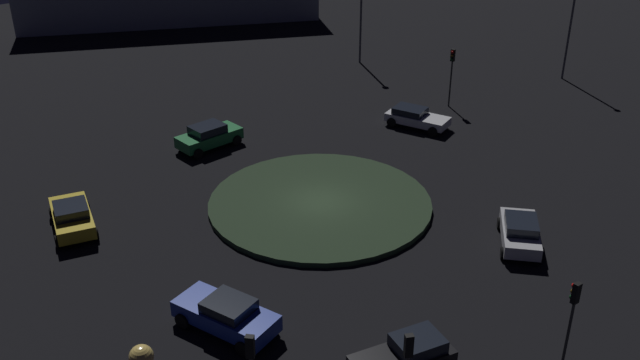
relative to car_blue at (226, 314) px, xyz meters
name	(u,v)px	position (x,y,z in m)	size (l,w,h in m)	color
ground_plane	(320,206)	(6.37, -9.68, -0.82)	(120.66, 120.66, 0.00)	black
roundabout_island	(320,203)	(6.37, -9.68, -0.67)	(12.56, 12.56, 0.31)	#263823
car_blue	(226,314)	(0.00, 0.00, 0.00)	(4.96, 3.35, 1.57)	#1E38A5
car_silver	(520,232)	(-2.97, -15.44, -0.05)	(4.12, 4.18, 1.49)	silver
car_white	(416,117)	(11.53, -21.89, -0.10)	(4.71, 3.31, 1.35)	white
car_black	(406,356)	(-6.40, -4.41, -0.07)	(2.59, 4.33, 1.45)	black
car_yellow	(72,216)	(12.10, 2.37, -0.02)	(4.59, 2.88, 1.56)	gold
car_green	(209,136)	(17.05, -8.51, 0.02)	(2.43, 4.44, 1.61)	#1E7238
traffic_light_south	(452,66)	(12.94, -26.64, 2.32)	(0.36, 0.39, 4.42)	#2D2D2D
traffic_light_west	(573,307)	(-9.88, -9.71, 2.00)	(0.36, 0.30, 3.95)	#2D2D2D
streetlamp_south	(573,9)	(11.80, -38.88, 5.02)	(0.46, 0.46, 9.69)	#4C4C51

